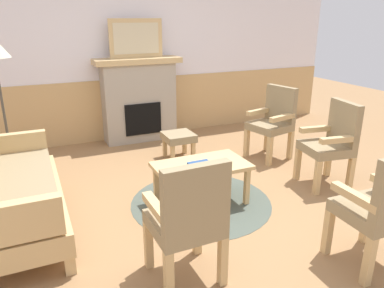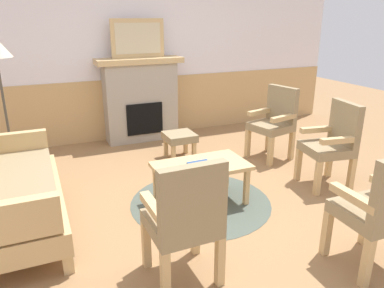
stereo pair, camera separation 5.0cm
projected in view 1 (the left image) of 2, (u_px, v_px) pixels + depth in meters
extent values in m
plane|color=#997047|center=(206.00, 203.00, 3.91)|extent=(14.00, 14.00, 0.00)
cube|color=white|center=(132.00, 52.00, 5.71)|extent=(7.20, 0.12, 2.70)
cube|color=tan|center=(136.00, 108.00, 5.94)|extent=(7.20, 0.02, 0.95)
cube|color=#A39989|center=(139.00, 102.00, 5.74)|extent=(1.10, 0.36, 1.20)
cube|color=black|center=(143.00, 119.00, 5.65)|extent=(0.56, 0.02, 0.48)
cube|color=tan|center=(137.00, 61.00, 5.53)|extent=(1.30, 0.44, 0.08)
cube|color=tan|center=(136.00, 38.00, 5.42)|extent=(0.80, 0.03, 0.56)
cube|color=beige|center=(136.00, 38.00, 5.41)|extent=(0.68, 0.01, 0.44)
cube|color=tan|center=(70.00, 264.00, 2.83)|extent=(0.08, 0.08, 0.16)
cube|color=tan|center=(52.00, 180.00, 4.27)|extent=(0.08, 0.08, 0.16)
cube|color=tan|center=(22.00, 203.00, 3.37)|extent=(0.70, 1.80, 0.20)
cube|color=#937F5B|center=(20.00, 187.00, 3.32)|extent=(0.60, 1.70, 0.12)
cube|color=tan|center=(18.00, 222.00, 2.55)|extent=(0.60, 0.10, 0.30)
cube|color=tan|center=(17.00, 146.00, 4.02)|extent=(0.60, 0.10, 0.30)
cube|color=tan|center=(171.00, 202.00, 3.51)|extent=(0.05, 0.05, 0.40)
cube|color=tan|center=(247.00, 186.00, 3.83)|extent=(0.05, 0.05, 0.40)
cube|color=tan|center=(156.00, 184.00, 3.89)|extent=(0.05, 0.05, 0.40)
cube|color=tan|center=(226.00, 171.00, 4.21)|extent=(0.05, 0.05, 0.40)
cube|color=tan|center=(201.00, 166.00, 3.79)|extent=(0.96, 0.56, 0.04)
cylinder|color=#4C564C|center=(201.00, 202.00, 3.92)|extent=(1.48, 1.48, 0.01)
cube|color=navy|center=(200.00, 164.00, 3.74)|extent=(0.23, 0.14, 0.03)
cube|color=tan|center=(173.00, 154.00, 4.92)|extent=(0.05, 0.05, 0.26)
cube|color=tan|center=(193.00, 151.00, 5.03)|extent=(0.05, 0.05, 0.26)
cube|color=tan|center=(165.00, 147.00, 5.18)|extent=(0.05, 0.05, 0.26)
cube|color=tan|center=(184.00, 144.00, 5.29)|extent=(0.05, 0.05, 0.26)
cube|color=#937F5B|center=(179.00, 137.00, 5.05)|extent=(0.40, 0.40, 0.10)
cube|color=tan|center=(270.00, 151.00, 4.83)|extent=(0.07, 0.07, 0.40)
cube|color=tan|center=(247.00, 143.00, 5.14)|extent=(0.07, 0.07, 0.40)
cube|color=tan|center=(290.00, 145.00, 5.06)|extent=(0.07, 0.07, 0.40)
cube|color=tan|center=(267.00, 137.00, 5.38)|extent=(0.07, 0.07, 0.40)
cube|color=#937F5B|center=(270.00, 127.00, 5.02)|extent=(0.57, 0.57, 0.10)
cube|color=#937F5B|center=(281.00, 104.00, 5.04)|extent=(0.18, 0.49, 0.48)
cube|color=tan|center=(282.00, 118.00, 4.81)|extent=(0.44, 0.17, 0.06)
cube|color=tan|center=(259.00, 111.00, 5.12)|extent=(0.44, 0.17, 0.06)
cube|color=tan|center=(317.00, 178.00, 4.04)|extent=(0.07, 0.07, 0.40)
cube|color=tan|center=(297.00, 164.00, 4.42)|extent=(0.07, 0.07, 0.40)
cube|color=tan|center=(350.00, 174.00, 4.14)|extent=(0.07, 0.07, 0.40)
cube|color=tan|center=(328.00, 160.00, 4.52)|extent=(0.07, 0.07, 0.40)
cube|color=#937F5B|center=(326.00, 148.00, 4.20)|extent=(0.55, 0.55, 0.10)
cube|color=#937F5B|center=(344.00, 123.00, 4.15)|extent=(0.16, 0.49, 0.48)
cube|color=tan|center=(339.00, 140.00, 3.95)|extent=(0.45, 0.14, 0.06)
cube|color=tan|center=(317.00, 129.00, 4.33)|extent=(0.45, 0.14, 0.06)
cube|color=tan|center=(328.00, 232.00, 3.03)|extent=(0.06, 0.06, 0.40)
cube|color=tan|center=(367.00, 222.00, 3.18)|extent=(0.06, 0.06, 0.40)
cube|color=tan|center=(369.00, 262.00, 2.66)|extent=(0.06, 0.06, 0.40)
cube|color=#937F5B|center=(373.00, 212.00, 2.84)|extent=(0.50, 0.50, 0.10)
cube|color=tan|center=(355.00, 197.00, 2.71)|extent=(0.09, 0.44, 0.06)
cube|color=tan|center=(149.00, 244.00, 2.86)|extent=(0.06, 0.06, 0.40)
cube|color=tan|center=(197.00, 232.00, 3.03)|extent=(0.06, 0.06, 0.40)
cube|color=tan|center=(169.00, 277.00, 2.50)|extent=(0.06, 0.06, 0.40)
cube|color=tan|center=(223.00, 261.00, 2.67)|extent=(0.06, 0.06, 0.40)
cube|color=#937F5B|center=(184.00, 223.00, 2.68)|extent=(0.49, 0.49, 0.10)
cube|color=#937F5B|center=(196.00, 199.00, 2.42)|extent=(0.48, 0.09, 0.48)
cube|color=tan|center=(157.00, 208.00, 2.54)|extent=(0.08, 0.44, 0.06)
cube|color=tan|center=(209.00, 197.00, 2.71)|extent=(0.08, 0.44, 0.06)
cylinder|color=#332D28|center=(14.00, 173.00, 4.61)|extent=(0.24, 0.24, 0.03)
cylinder|color=#4C473D|center=(5.00, 118.00, 4.37)|extent=(0.03, 0.03, 1.40)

